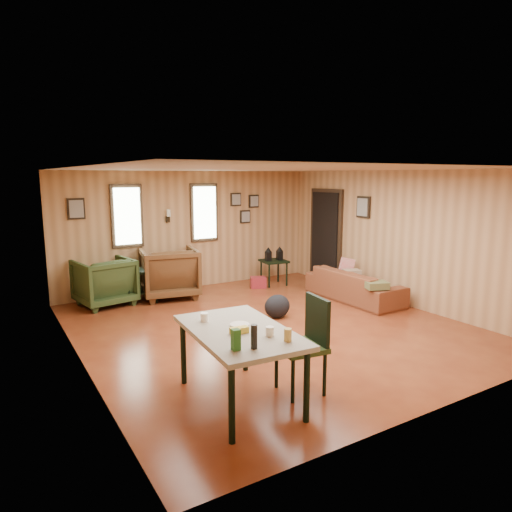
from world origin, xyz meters
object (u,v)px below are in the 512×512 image
(recliner_green, at_px, (104,279))
(side_table, at_px, (274,259))
(recliner_brown, at_px, (169,270))
(dining_table, at_px, (240,336))
(end_table, at_px, (141,279))
(sofa, at_px, (354,280))

(recliner_green, distance_m, side_table, 3.47)
(recliner_brown, bearing_deg, dining_table, 89.56)
(recliner_green, relative_size, dining_table, 0.60)
(recliner_brown, relative_size, end_table, 1.43)
(sofa, bearing_deg, dining_table, 121.04)
(recliner_green, distance_m, dining_table, 4.41)
(recliner_brown, height_order, recliner_green, recliner_brown)
(side_table, bearing_deg, recliner_green, 175.44)
(side_table, xyz_separation_m, dining_table, (-3.13, -4.11, 0.15))
(recliner_green, bearing_deg, side_table, 165.31)
(recliner_brown, bearing_deg, side_table, -173.66)
(end_table, bearing_deg, sofa, -30.13)
(dining_table, bearing_deg, recliner_green, 98.35)
(sofa, distance_m, dining_table, 4.40)
(sofa, xyz_separation_m, recliner_green, (-4.07, 2.08, 0.09))
(end_table, bearing_deg, recliner_green, 171.73)
(end_table, height_order, dining_table, dining_table)
(recliner_brown, xyz_separation_m, dining_table, (-0.86, -4.29, 0.18))
(end_table, height_order, side_table, side_table)
(recliner_brown, relative_size, side_table, 1.28)
(recliner_brown, distance_m, end_table, 0.56)
(dining_table, bearing_deg, side_table, 56.78)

